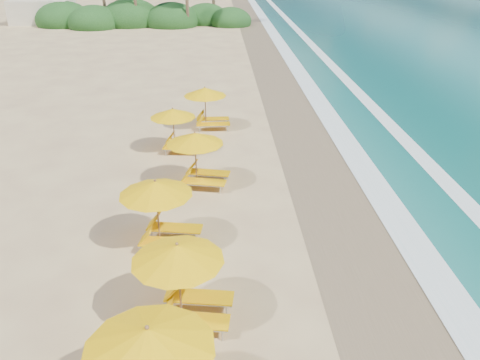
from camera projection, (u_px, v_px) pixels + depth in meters
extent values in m
plane|color=#D2B57B|center=(240.00, 209.00, 17.64)|extent=(160.00, 160.00, 0.00)
cube|color=#7D684A|center=(348.00, 207.00, 17.81)|extent=(4.00, 160.00, 0.01)
cube|color=white|center=(388.00, 205.00, 17.86)|extent=(1.20, 160.00, 0.01)
cube|color=white|center=(467.00, 204.00, 17.99)|extent=(0.80, 160.00, 0.01)
cone|color=#F8B805|center=(148.00, 339.00, 8.81)|extent=(3.18, 3.18, 0.49)
sphere|color=olive|center=(147.00, 327.00, 8.69)|extent=(0.09, 0.09, 0.09)
cylinder|color=olive|center=(180.00, 284.00, 12.00)|extent=(0.06, 0.06, 2.24)
cone|color=#F8B805|center=(177.00, 253.00, 11.60)|extent=(2.59, 2.59, 0.45)
sphere|color=olive|center=(177.00, 244.00, 11.49)|extent=(0.08, 0.08, 0.08)
cylinder|color=olive|center=(158.00, 214.00, 15.12)|extent=(0.06, 0.06, 2.22)
cone|color=#F8B805|center=(155.00, 188.00, 14.71)|extent=(2.60, 2.60, 0.45)
sphere|color=olive|center=(155.00, 181.00, 14.60)|extent=(0.08, 0.08, 0.08)
cylinder|color=olive|center=(196.00, 160.00, 19.02)|extent=(0.05, 0.05, 2.17)
cone|color=#F8B805|center=(195.00, 138.00, 18.62)|extent=(2.64, 2.64, 0.44)
sphere|color=olive|center=(195.00, 132.00, 18.51)|extent=(0.08, 0.08, 0.08)
cylinder|color=olive|center=(174.00, 130.00, 22.23)|extent=(0.05, 0.05, 2.03)
cone|color=#F8B805|center=(173.00, 113.00, 21.86)|extent=(2.27, 2.27, 0.41)
sphere|color=olive|center=(172.00, 108.00, 21.76)|extent=(0.07, 0.07, 0.07)
cylinder|color=olive|center=(205.00, 108.00, 25.05)|extent=(0.05, 0.05, 2.14)
cone|color=#F8B805|center=(205.00, 92.00, 24.66)|extent=(2.26, 2.26, 0.43)
sphere|color=olive|center=(205.00, 87.00, 24.56)|extent=(0.08, 0.08, 0.08)
ellipsoid|color=#163D14|center=(172.00, 20.00, 57.51)|extent=(6.40, 6.40, 4.16)
ellipsoid|color=#163D14|center=(131.00, 19.00, 58.16)|extent=(7.20, 7.20, 4.68)
ellipsoid|color=#163D14|center=(94.00, 22.00, 56.24)|extent=(6.00, 6.00, 3.90)
ellipsoid|color=#163D14|center=(206.00, 19.00, 59.50)|extent=(5.60, 5.60, 3.64)
ellipsoid|color=#163D14|center=(64.00, 20.00, 57.84)|extent=(6.60, 6.60, 4.29)
ellipsoid|color=#163D14|center=(231.00, 21.00, 57.86)|extent=(5.00, 5.00, 3.25)
cylinder|color=brown|center=(187.00, 6.00, 54.97)|extent=(0.36, 0.36, 5.00)
cylinder|color=brown|center=(135.00, 2.00, 55.48)|extent=(0.36, 0.36, 5.60)
cube|color=beige|center=(43.00, 11.00, 59.18)|extent=(7.00, 5.00, 2.80)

